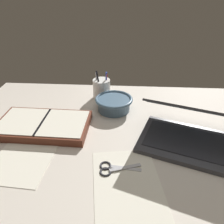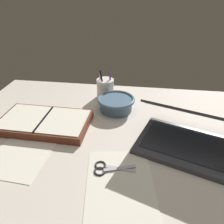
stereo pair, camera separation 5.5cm
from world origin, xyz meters
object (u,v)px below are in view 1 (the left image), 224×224
(scissors, at_px, (111,169))
(planner, at_px, (43,125))
(pen_cup, at_px, (102,89))
(bowl, at_px, (114,103))
(laptop, at_px, (188,131))

(scissors, bearing_deg, planner, 138.56)
(pen_cup, height_order, scissors, pen_cup)
(pen_cup, distance_m, scissors, 0.51)
(bowl, bearing_deg, scissors, -88.28)
(pen_cup, xyz_separation_m, planner, (-0.21, -0.29, -0.03))
(laptop, distance_m, bowl, 0.36)
(bowl, bearing_deg, planner, -148.79)
(bowl, height_order, planner, bowl)
(bowl, xyz_separation_m, planner, (-0.28, -0.17, -0.02))
(planner, relative_size, scissors, 2.72)
(planner, distance_m, scissors, 0.36)
(scissors, bearing_deg, bowl, 85.93)
(laptop, distance_m, pen_cup, 0.49)
(pen_cup, height_order, planner, pen_cup)
(bowl, distance_m, scissors, 0.38)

